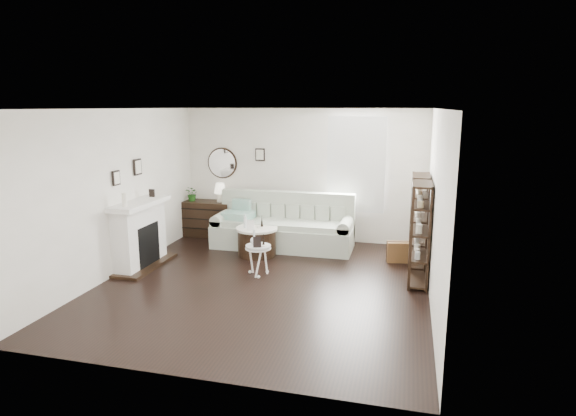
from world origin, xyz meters
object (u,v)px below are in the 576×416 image
(sofa, at_px, (284,229))
(pedestal_table, at_px, (258,248))
(dresser, at_px, (207,218))
(drum_table, at_px, (257,241))

(sofa, height_order, pedestal_table, sofa)
(dresser, bearing_deg, drum_table, -35.96)
(dresser, relative_size, pedestal_table, 2.22)
(dresser, height_order, drum_table, dresser)
(dresser, xyz_separation_m, pedestal_table, (1.83, -2.10, 0.09))
(sofa, distance_m, pedestal_table, 1.72)
(drum_table, relative_size, pedestal_table, 1.51)
(drum_table, height_order, pedestal_table, drum_table)
(dresser, height_order, pedestal_table, dresser)
(sofa, bearing_deg, pedestal_table, -89.40)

